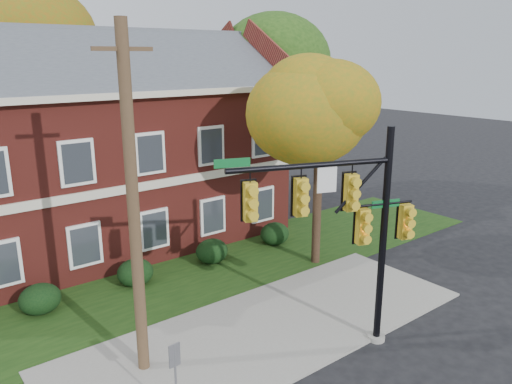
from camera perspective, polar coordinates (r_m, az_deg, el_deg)
ground at (r=16.08m, az=4.01°, el=-16.84°), size 120.00×120.00×0.00m
sidewalk at (r=16.70m, az=1.63°, el=-15.32°), size 14.00×5.00×0.08m
grass_strip at (r=20.36m, az=-7.52°, el=-9.60°), size 30.00×6.00×0.04m
apartment_building at (r=23.40m, az=-19.77°, el=5.65°), size 18.80×8.80×9.74m
hedge_left at (r=18.91m, az=-23.46°, el=-11.15°), size 1.40×1.26×1.05m
hedge_center at (r=19.90m, az=-13.63°, el=-8.93°), size 1.40×1.26×1.05m
hedge_right at (r=21.42m, az=-5.07°, el=-6.75°), size 1.40×1.26×1.05m
hedge_far_right at (r=23.38m, az=2.15°, el=-4.79°), size 1.40×1.26×1.05m
tree_near_right at (r=20.13m, az=8.11°, el=9.80°), size 4.50×4.25×8.58m
tree_right_rear at (r=29.42m, az=0.99°, el=14.46°), size 6.30×5.95×10.62m
tree_far_rear at (r=31.02m, az=-22.87°, el=14.69°), size 6.84×6.46×11.52m
traffic_signal at (r=14.34m, az=10.48°, el=-2.86°), size 5.66×2.21×6.67m
utility_pole at (r=13.21m, az=-13.84°, el=-1.68°), size 1.47×0.35×9.44m
sign_post at (r=12.59m, az=-9.22°, el=-19.37°), size 0.31×0.06×2.10m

